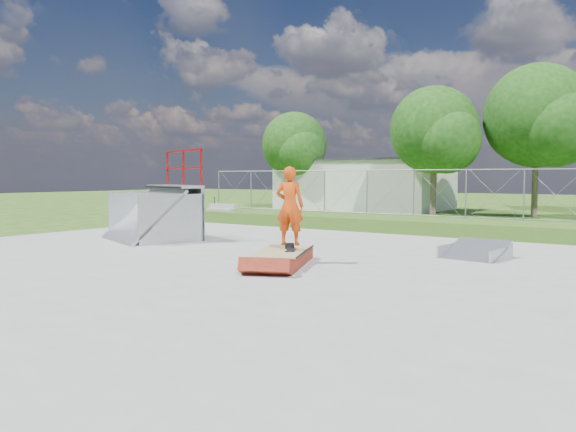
% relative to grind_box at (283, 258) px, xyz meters
% --- Properties ---
extents(ground, '(120.00, 120.00, 0.00)m').
position_rel_grind_box_xyz_m(ground, '(-0.95, -0.42, -0.17)').
color(ground, '#284F16').
rests_on(ground, ground).
extents(concrete_pad, '(20.00, 16.00, 0.04)m').
position_rel_grind_box_xyz_m(concrete_pad, '(-0.95, -0.42, -0.15)').
color(concrete_pad, gray).
rests_on(concrete_pad, ground).
extents(grass_berm, '(24.00, 3.00, 0.50)m').
position_rel_grind_box_xyz_m(grass_berm, '(-0.95, 9.08, 0.08)').
color(grass_berm, '#284F16').
rests_on(grass_berm, ground).
extents(grind_box, '(1.85, 2.46, 0.33)m').
position_rel_grind_box_xyz_m(grind_box, '(0.00, 0.00, 0.00)').
color(grind_box, maroon).
rests_on(grind_box, concrete_pad).
extents(quarter_pipe, '(3.57, 3.31, 2.89)m').
position_rel_grind_box_xyz_m(quarter_pipe, '(-6.35, 1.66, 1.28)').
color(quarter_pipe, '#A4A7AC').
rests_on(quarter_pipe, concrete_pad).
extents(flat_bank_ramp, '(1.51, 1.59, 0.41)m').
position_rel_grind_box_xyz_m(flat_bank_ramp, '(3.35, 3.43, 0.04)').
color(flat_bank_ramp, '#A4A7AC').
rests_on(flat_bank_ramp, concrete_pad).
extents(skateboard, '(0.64, 0.78, 0.13)m').
position_rel_grind_box_xyz_m(skateboard, '(0.06, 0.20, 0.21)').
color(skateboard, black).
rests_on(skateboard, grind_box).
extents(skater, '(0.76, 0.61, 1.82)m').
position_rel_grind_box_xyz_m(skater, '(0.06, 0.20, 1.12)').
color(skater, '#D4400D').
rests_on(skater, grind_box).
extents(concrete_stairs, '(1.50, 1.60, 0.80)m').
position_rel_grind_box_xyz_m(concrete_stairs, '(-9.45, 8.28, 0.23)').
color(concrete_stairs, gray).
rests_on(concrete_stairs, ground).
extents(chain_link_fence, '(20.00, 0.06, 1.80)m').
position_rel_grind_box_xyz_m(chain_link_fence, '(-0.95, 10.08, 1.23)').
color(chain_link_fence, gray).
rests_on(chain_link_fence, grass_berm).
extents(utility_building_flat, '(10.00, 6.00, 3.00)m').
position_rel_grind_box_xyz_m(utility_building_flat, '(-8.95, 21.58, 1.33)').
color(utility_building_flat, silver).
rests_on(utility_building_flat, ground).
extents(tree_left_near, '(4.76, 4.48, 6.65)m').
position_rel_grind_box_xyz_m(tree_left_near, '(-2.70, 17.42, 4.07)').
color(tree_left_near, brown).
rests_on(tree_left_near, ground).
extents(tree_center, '(5.44, 5.12, 7.60)m').
position_rel_grind_box_xyz_m(tree_center, '(1.84, 19.40, 4.68)').
color(tree_center, brown).
rests_on(tree_center, ground).
extents(tree_left_far, '(4.42, 4.16, 6.18)m').
position_rel_grind_box_xyz_m(tree_left_far, '(-12.71, 19.43, 3.77)').
color(tree_left_far, brown).
rests_on(tree_left_far, ground).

